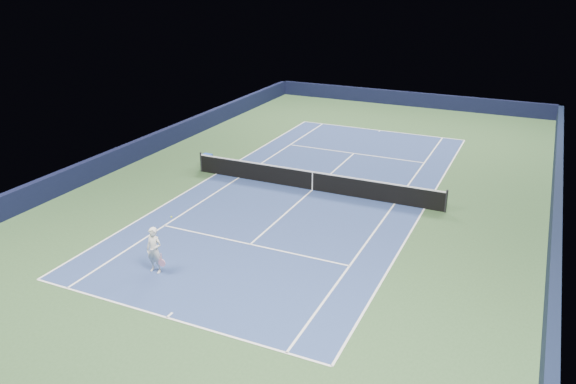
% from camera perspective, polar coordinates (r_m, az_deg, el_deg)
% --- Properties ---
extents(ground, '(40.00, 40.00, 0.00)m').
position_cam_1_polar(ground, '(27.50, 2.49, 0.20)').
color(ground, '#2C4A28').
rests_on(ground, ground).
extents(wall_far, '(22.00, 0.35, 1.10)m').
position_cam_1_polar(wall_far, '(45.59, 12.18, 9.23)').
color(wall_far, black).
rests_on(wall_far, ground).
extents(wall_right, '(0.35, 40.00, 1.10)m').
position_cam_1_polar(wall_right, '(25.59, 25.54, -2.42)').
color(wall_right, black).
rests_on(wall_right, ground).
extents(wall_left, '(0.35, 40.00, 1.10)m').
position_cam_1_polar(wall_left, '(32.72, -15.34, 4.02)').
color(wall_left, '#111433').
rests_on(wall_left, ground).
extents(court_surface, '(10.97, 23.77, 0.01)m').
position_cam_1_polar(court_surface, '(27.50, 2.49, 0.21)').
color(court_surface, navy).
rests_on(court_surface, ground).
extents(baseline_far, '(10.97, 0.08, 0.00)m').
position_cam_1_polar(baseline_far, '(38.22, 9.34, 6.20)').
color(baseline_far, white).
rests_on(baseline_far, ground).
extents(baseline_near, '(10.97, 0.08, 0.00)m').
position_cam_1_polar(baseline_near, '(18.29, -12.22, -12.36)').
color(baseline_near, white).
rests_on(baseline_near, ground).
extents(sideline_doubles_right, '(0.08, 23.77, 0.00)m').
position_cam_1_polar(sideline_doubles_right, '(26.10, 13.69, -1.65)').
color(sideline_doubles_right, white).
rests_on(sideline_doubles_right, ground).
extents(sideline_doubles_left, '(0.08, 23.77, 0.00)m').
position_cam_1_polar(sideline_doubles_left, '(29.86, -7.29, 1.84)').
color(sideline_doubles_left, white).
rests_on(sideline_doubles_left, ground).
extents(sideline_singles_right, '(0.08, 23.77, 0.00)m').
position_cam_1_polar(sideline_singles_right, '(26.35, 10.79, -1.17)').
color(sideline_singles_right, white).
rests_on(sideline_singles_right, ground).
extents(sideline_singles_left, '(0.08, 23.77, 0.00)m').
position_cam_1_polar(sideline_singles_left, '(29.19, -5.00, 1.47)').
color(sideline_singles_left, white).
rests_on(sideline_singles_left, ground).
extents(service_line_far, '(8.23, 0.08, 0.00)m').
position_cam_1_polar(service_line_far, '(33.17, 6.72, 3.92)').
color(service_line_far, white).
rests_on(service_line_far, ground).
extents(service_line_near, '(8.23, 0.08, 0.00)m').
position_cam_1_polar(service_line_near, '(22.23, -3.85, -5.32)').
color(service_line_near, white).
rests_on(service_line_near, ground).
extents(center_service_line, '(0.08, 12.80, 0.00)m').
position_cam_1_polar(center_service_line, '(27.50, 2.49, 0.22)').
color(center_service_line, white).
rests_on(center_service_line, ground).
extents(center_mark_far, '(0.08, 0.30, 0.00)m').
position_cam_1_polar(center_mark_far, '(38.08, 9.28, 6.14)').
color(center_mark_far, white).
rests_on(center_mark_far, ground).
extents(center_mark_near, '(0.08, 0.30, 0.00)m').
position_cam_1_polar(center_mark_near, '(18.38, -11.94, -12.13)').
color(center_mark_near, white).
rests_on(center_mark_near, ground).
extents(tennis_net, '(12.90, 0.10, 1.07)m').
position_cam_1_polar(tennis_net, '(27.32, 2.50, 1.19)').
color(tennis_net, black).
rests_on(tennis_net, ground).
extents(sponsor_cube, '(0.57, 0.50, 0.80)m').
position_cam_1_polar(sponsor_cube, '(30.65, -8.23, 3.10)').
color(sponsor_cube, '#1E4AB6').
rests_on(sponsor_cube, ground).
extents(tennis_player, '(0.79, 1.25, 1.79)m').
position_cam_1_polar(tennis_player, '(20.45, -13.42, -5.78)').
color(tennis_player, white).
rests_on(tennis_player, ground).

